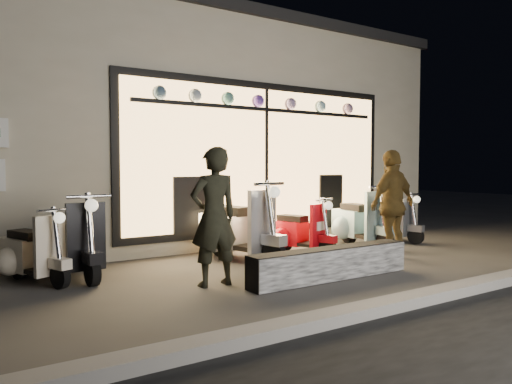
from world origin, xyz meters
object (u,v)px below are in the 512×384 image
woman (393,205)px  man (214,217)px  scooter_silver (234,229)px  scooter_red (295,231)px  graffiti_barrier (331,263)px

woman → man: bearing=-6.2°
scooter_silver → scooter_red: bearing=-16.4°
woman → graffiti_barrier: bearing=10.5°
scooter_red → woman: size_ratio=0.73×
scooter_silver → scooter_red: size_ratio=1.31×
scooter_silver → woman: 2.44m
scooter_red → man: bearing=-166.2°
scooter_red → man: size_ratio=0.75×
man → woman: (3.08, -0.01, 0.01)m
scooter_silver → scooter_red: (1.10, -0.09, -0.11)m
scooter_red → woman: (0.89, -1.26, 0.48)m
graffiti_barrier → man: 1.59m
scooter_red → man: 2.56m
man → woman: 3.08m
graffiti_barrier → scooter_red: (0.81, 1.77, 0.15)m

